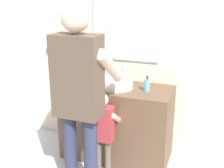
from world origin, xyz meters
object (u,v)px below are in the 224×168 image
at_px(child_toddler, 103,128).
at_px(adult_parent, 79,88).
at_px(toothbrush_cup, 85,77).
at_px(soap_bottle, 147,85).

xyz_separation_m(child_toddler, adult_parent, (-0.09, -0.30, 0.50)).
distance_m(toothbrush_cup, child_toddler, 0.70).
bearing_deg(adult_parent, soap_bottle, 58.06).
bearing_deg(toothbrush_cup, adult_parent, -67.90).
bearing_deg(child_toddler, adult_parent, -106.61).
bearing_deg(child_toddler, soap_bottle, 48.42).
xyz_separation_m(toothbrush_cup, soap_bottle, (0.73, -0.09, 0.02)).
bearing_deg(adult_parent, toothbrush_cup, 112.10).
distance_m(soap_bottle, adult_parent, 0.81).
distance_m(child_toddler, adult_parent, 0.59).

